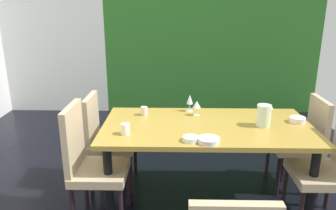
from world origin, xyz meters
TOP-DOWN VIEW (x-y plane):
  - ground_plane at (0.00, 0.00)m, footprint 5.23×5.59m
  - back_panel_interior at (-1.73, 2.75)m, footprint 1.78×0.10m
  - garden_window_panel at (0.89, 2.75)m, footprint 3.45×0.10m
  - dining_table at (0.58, 0.07)m, footprint 1.81×0.94m
  - chair_left_far at (-0.39, 0.36)m, footprint 0.45×0.44m
  - chair_right_far at (1.54, 0.36)m, footprint 0.44×0.44m
  - chair_left_near at (-0.40, -0.21)m, footprint 0.45×0.44m
  - chair_right_near at (1.55, -0.21)m, footprint 0.44×0.44m
  - wine_glass_north at (0.44, 0.44)m, footprint 0.06×0.06m
  - wine_glass_left at (0.50, 0.32)m, footprint 0.08×0.08m
  - serving_bowl_west at (0.42, -0.29)m, footprint 0.13×0.13m
  - serving_bowl_corner at (0.55, -0.31)m, footprint 0.17×0.17m
  - serving_bowl_east at (1.38, 0.15)m, footprint 0.14×0.14m
  - cup_near_shelf at (-0.10, -0.16)m, footprint 0.07×0.07m
  - cup_front at (0.01, 0.32)m, footprint 0.06×0.06m
  - pitcher_center at (1.05, 0.05)m, footprint 0.13×0.12m

SIDE VIEW (x-z plane):
  - ground_plane at x=0.00m, z-range -0.02..0.00m
  - chair_right_far at x=1.54m, z-range 0.06..0.97m
  - chair_left_far at x=-0.39m, z-range 0.05..0.98m
  - chair_right_near at x=1.55m, z-range 0.04..1.03m
  - chair_left_near at x=-0.40m, z-range 0.04..1.05m
  - dining_table at x=0.58m, z-range 0.29..1.05m
  - serving_bowl_corner at x=0.55m, z-range 0.75..0.79m
  - serving_bowl_west at x=0.42m, z-range 0.75..0.79m
  - serving_bowl_east at x=1.38m, z-range 0.75..0.80m
  - cup_front at x=0.01m, z-range 0.75..0.83m
  - cup_near_shelf at x=-0.10m, z-range 0.75..0.84m
  - pitcher_center at x=1.05m, z-range 0.75..0.94m
  - wine_glass_left at x=0.50m, z-range 0.79..0.93m
  - wine_glass_north at x=0.44m, z-range 0.79..0.95m
  - back_panel_interior at x=-1.73m, z-range 0.00..2.80m
  - garden_window_panel at x=0.89m, z-range 0.00..2.80m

